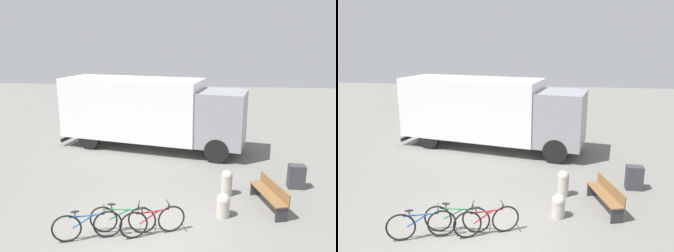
% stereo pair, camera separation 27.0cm
% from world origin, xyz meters
% --- Properties ---
extents(ground_plane, '(60.00, 60.00, 0.00)m').
position_xyz_m(ground_plane, '(0.00, 0.00, 0.00)').
color(ground_plane, slate).
extents(delivery_truck, '(8.69, 3.85, 3.20)m').
position_xyz_m(delivery_truck, '(-1.04, 7.15, 1.78)').
color(delivery_truck, white).
rests_on(delivery_truck, ground).
extents(park_bench, '(0.90, 1.82, 0.79)m').
position_xyz_m(park_bench, '(3.54, 1.91, 0.45)').
color(park_bench, brown).
rests_on(park_bench, ground).
extents(bicycle_near, '(1.64, 0.66, 0.82)m').
position_xyz_m(bicycle_near, '(-1.23, -0.40, 0.39)').
color(bicycle_near, black).
rests_on(bicycle_near, ground).
extents(bicycle_middle, '(1.72, 0.44, 0.82)m').
position_xyz_m(bicycle_middle, '(-0.44, 0.02, 0.39)').
color(bicycle_middle, black).
rests_on(bicycle_middle, ground).
extents(bicycle_far, '(1.58, 0.77, 0.82)m').
position_xyz_m(bicycle_far, '(0.34, 0.01, 0.39)').
color(bicycle_far, black).
rests_on(bicycle_far, ground).
extents(bollard_near_bench, '(0.38, 0.38, 0.69)m').
position_xyz_m(bollard_near_bench, '(2.15, 1.19, 0.36)').
color(bollard_near_bench, '#B2AD9E').
rests_on(bollard_near_bench, ground).
extents(bollard_far_bench, '(0.36, 0.36, 0.84)m').
position_xyz_m(bollard_far_bench, '(2.30, 2.56, 0.46)').
color(bollard_far_bench, '#B2AD9E').
rests_on(bollard_far_bench, ground).
extents(utility_box, '(0.53, 0.36, 0.81)m').
position_xyz_m(utility_box, '(4.65, 3.41, 0.40)').
color(utility_box, '#38383D').
rests_on(utility_box, ground).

